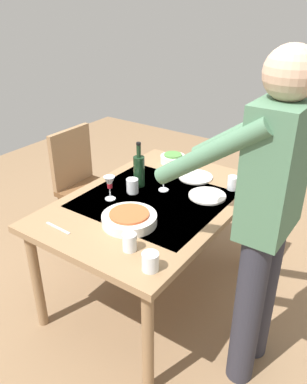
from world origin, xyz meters
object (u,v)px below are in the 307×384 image
object	(u,v)px
wine_glass_right	(110,184)
serving_bowl_pasta	(129,218)
wine_glass_left	(164,175)
chair_near	(82,179)
side_bowl_salad	(173,158)
person_server	(265,212)
dinner_plate_near	(207,196)
water_cup_near_left	(130,242)
water_cup_near_right	(233,183)
water_cup_far_right	(132,186)
wine_bottle	(139,170)
dining_table	(154,210)
dinner_plate_far	(195,177)
water_cup_far_left	(150,262)

from	to	relation	value
wine_glass_right	serving_bowl_pasta	xyz separation A→B (m)	(0.15, 0.27, -0.07)
wine_glass_left	wine_glass_right	distance (m)	0.35
chair_near	side_bowl_salad	bearing A→B (deg)	114.81
person_server	wine_glass_right	size ratio (longest dim) A/B	11.19
wine_glass_right	dinner_plate_near	world-z (taller)	wine_glass_right
water_cup_near_left	water_cup_near_right	bearing A→B (deg)	171.34
chair_near	water_cup_far_right	distance (m)	0.78
wine_bottle	wine_glass_left	xyz separation A→B (m)	(-0.03, 0.17, -0.01)
wine_glass_right	dining_table	bearing A→B (deg)	124.39
wine_glass_left	side_bowl_salad	size ratio (longest dim) A/B	0.84
wine_bottle	water_cup_near_left	size ratio (longest dim) A/B	3.26
chair_near	dinner_plate_near	distance (m)	1.12
wine_glass_left	water_cup_far_right	distance (m)	0.21
person_server	serving_bowl_pasta	distance (m)	0.73
wine_glass_left	dinner_plate_far	distance (m)	0.31
chair_near	dinner_plate_far	xyz separation A→B (m)	(-0.17, 0.91, 0.20)
wine_glass_right	serving_bowl_pasta	world-z (taller)	wine_glass_right
water_cup_far_left	dinner_plate_near	bearing A→B (deg)	-171.28
person_server	water_cup_near_left	world-z (taller)	person_server
person_server	water_cup_far_left	xyz separation A→B (m)	(0.39, -0.36, -0.19)
person_server	water_cup_near_left	bearing A→B (deg)	-58.98
dining_table	side_bowl_salad	bearing A→B (deg)	-159.23
person_server	wine_glass_right	world-z (taller)	person_server
water_cup_far_right	chair_near	bearing A→B (deg)	-109.50
water_cup_near_left	serving_bowl_pasta	size ratio (longest dim) A/B	0.30
chair_near	wine_glass_left	size ratio (longest dim) A/B	6.03
water_cup_near_right	dinner_plate_near	size ratio (longest dim) A/B	0.38
person_server	serving_bowl_pasta	world-z (taller)	person_server
water_cup_far_right	side_bowl_salad	world-z (taller)	water_cup_far_right
water_cup_near_right	chair_near	bearing A→B (deg)	-82.68
wine_glass_right	side_bowl_salad	distance (m)	0.70
chair_near	dinner_plate_near	size ratio (longest dim) A/B	3.96
chair_near	dinner_plate_near	bearing A→B (deg)	88.57
dining_table	serving_bowl_pasta	size ratio (longest dim) A/B	4.64
water_cup_near_right	serving_bowl_pasta	size ratio (longest dim) A/B	0.29
wine_glass_left	wine_glass_right	world-z (taller)	same
wine_glass_right	water_cup_far_right	bearing A→B (deg)	159.18
wine_glass_left	dinner_plate_near	size ratio (longest dim) A/B	0.66
dinner_plate_far	side_bowl_salad	bearing A→B (deg)	-116.27
wine_glass_right	water_cup_far_right	size ratio (longest dim) A/B	1.65
wine_glass_right	water_cup_near_right	world-z (taller)	wine_glass_right
chair_near	water_cup_near_left	xyz separation A→B (m)	(0.74, 1.05, 0.24)
wine_glass_right	chair_near	bearing A→B (deg)	-121.60
water_cup_far_right	dinner_plate_near	xyz separation A→B (m)	(-0.22, 0.41, -0.04)
chair_near	serving_bowl_pasta	world-z (taller)	chair_near
dining_table	water_cup_far_right	distance (m)	0.20
side_bowl_salad	dining_table	bearing A→B (deg)	20.77
water_cup_far_left	serving_bowl_pasta	world-z (taller)	water_cup_far_left
dining_table	wine_bottle	bearing A→B (deg)	-119.08
dinner_plate_far	chair_near	bearing A→B (deg)	-79.52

